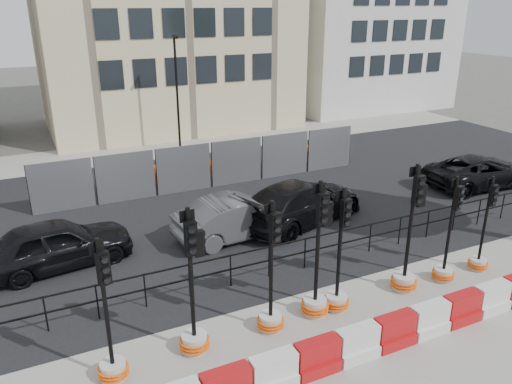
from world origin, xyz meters
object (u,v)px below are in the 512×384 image
car_c (300,202)px  car_a (57,244)px  traffic_signal_a (111,352)px  traffic_signal_h (480,251)px  traffic_signal_d (317,285)px

car_c → car_a: bearing=70.3°
traffic_signal_a → car_c: (7.67, 5.33, 0.09)m
traffic_signal_h → car_c: (-3.02, 5.33, 0.16)m
traffic_signal_d → car_a: traffic_signal_d is taller
traffic_signal_d → car_c: (2.57, 5.17, -0.10)m
traffic_signal_h → car_c: size_ratio=0.52×
traffic_signal_d → traffic_signal_h: bearing=-0.2°
traffic_signal_d → traffic_signal_h: (5.59, -0.16, -0.26)m
traffic_signal_h → car_a: 12.59m
traffic_signal_a → car_a: 5.67m
car_c → traffic_signal_a: bearing=107.3°
traffic_signal_h → car_c: traffic_signal_h is taller
traffic_signal_h → car_a: (-11.25, 5.64, 0.14)m
traffic_signal_d → traffic_signal_a: bearing=-176.8°
traffic_signal_h → car_c: bearing=122.9°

